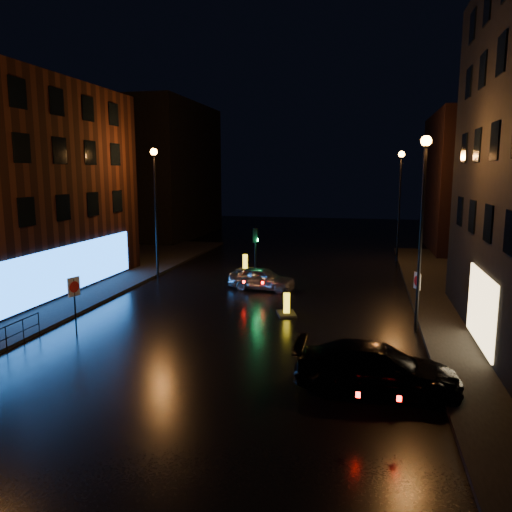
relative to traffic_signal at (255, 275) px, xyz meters
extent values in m
plane|color=black|center=(1.20, -14.00, -0.50)|extent=(120.00, 120.00, 0.00)
cube|color=black|center=(-12.80, -6.00, -0.43)|extent=(12.00, 44.00, 0.15)
cube|color=black|center=(-14.80, 21.00, 6.50)|extent=(8.00, 16.00, 14.00)
cube|color=black|center=(16.20, 18.00, 5.50)|extent=(8.00, 14.00, 12.00)
cylinder|color=black|center=(-6.60, 0.00, 3.50)|extent=(0.14, 0.14, 8.00)
cylinder|color=black|center=(-6.60, 0.00, 7.50)|extent=(0.20, 0.20, 0.25)
sphere|color=orange|center=(-6.60, 0.00, 7.65)|extent=(0.44, 0.44, 0.44)
cylinder|color=black|center=(9.00, -8.00, 3.50)|extent=(0.14, 0.14, 8.00)
cylinder|color=black|center=(9.00, -8.00, 7.50)|extent=(0.20, 0.20, 0.25)
sphere|color=orange|center=(9.00, -8.00, 7.65)|extent=(0.44, 0.44, 0.44)
cylinder|color=black|center=(9.00, 8.00, 3.50)|extent=(0.14, 0.14, 8.00)
cylinder|color=black|center=(9.00, 8.00, 7.50)|extent=(0.20, 0.20, 0.25)
sphere|color=orange|center=(9.00, 8.00, 7.65)|extent=(0.44, 0.44, 0.44)
cube|color=black|center=(0.00, 0.00, -0.44)|extent=(1.40, 2.40, 0.12)
cylinder|color=black|center=(0.00, 0.00, 0.90)|extent=(0.12, 0.12, 2.80)
cube|color=black|center=(0.00, 0.00, 2.50)|extent=(0.28, 0.22, 0.90)
cylinder|color=#0CFF59|center=(0.14, 0.00, 2.22)|extent=(0.05, 0.18, 0.18)
cylinder|color=black|center=(-6.80, -12.00, 0.00)|extent=(0.04, 0.04, 1.00)
imported|color=#B0B2B8|center=(0.79, -1.77, 0.17)|extent=(4.08, 2.03, 1.34)
imported|color=black|center=(7.20, -14.55, 0.25)|extent=(5.21, 2.12, 1.51)
cube|color=black|center=(3.06, -6.71, -0.45)|extent=(1.18, 1.44, 0.10)
cube|color=yellow|center=(3.06, -6.71, 0.07)|extent=(0.33, 0.27, 1.03)
cube|color=black|center=(3.06, -6.71, 0.07)|extent=(0.30, 0.12, 0.62)
cube|color=black|center=(-1.61, 3.86, -0.45)|extent=(1.15, 1.45, 0.11)
cube|color=yellow|center=(-1.61, 3.86, 0.08)|extent=(0.34, 0.26, 1.06)
cube|color=black|center=(-1.61, 3.86, 0.08)|extent=(0.31, 0.10, 0.63)
cylinder|color=black|center=(-5.30, -11.57, 0.70)|extent=(0.07, 0.07, 2.41)
cube|color=silver|center=(-5.30, -11.57, 1.58)|extent=(0.24, 0.59, 0.82)
cylinder|color=#B20C0C|center=(-5.27, -11.58, 1.58)|extent=(0.17, 0.47, 0.48)
cylinder|color=black|center=(9.10, -6.53, 0.62)|extent=(0.06, 0.06, 2.25)
cube|color=silver|center=(9.10, -6.53, 1.44)|extent=(0.27, 0.54, 0.77)
cylinder|color=#B20C0C|center=(9.07, -6.55, 1.44)|extent=(0.19, 0.42, 0.45)
camera|label=1|loc=(6.74, -30.00, 6.39)|focal=35.00mm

